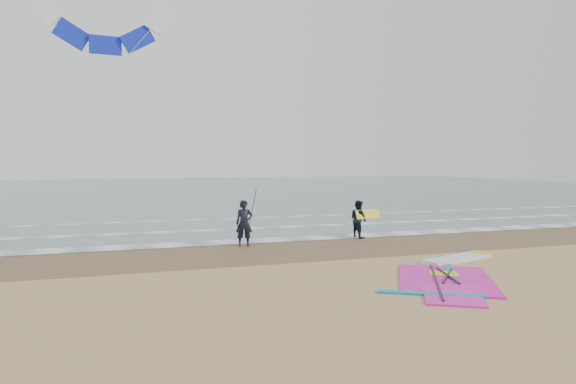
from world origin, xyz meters
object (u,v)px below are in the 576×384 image
object	(u,v)px
windsurf_rig	(451,273)
person_standing	(244,223)
surf_kite	(105,30)
person_walking	(358,219)

from	to	relation	value
windsurf_rig	person_standing	bearing A→B (deg)	124.35
person_standing	surf_kite	size ratio (longest dim) A/B	0.17
windsurf_rig	surf_kite	distance (m)	19.46
windsurf_rig	person_walking	distance (m)	7.33
person_walking	surf_kite	size ratio (longest dim) A/B	0.16
person_standing	person_walking	xyz separation A→B (m)	(5.13, 0.61, -0.09)
person_walking	surf_kite	distance (m)	15.02
windsurf_rig	person_standing	world-z (taller)	person_standing
person_walking	windsurf_rig	bearing A→B (deg)	160.05
windsurf_rig	surf_kite	world-z (taller)	surf_kite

